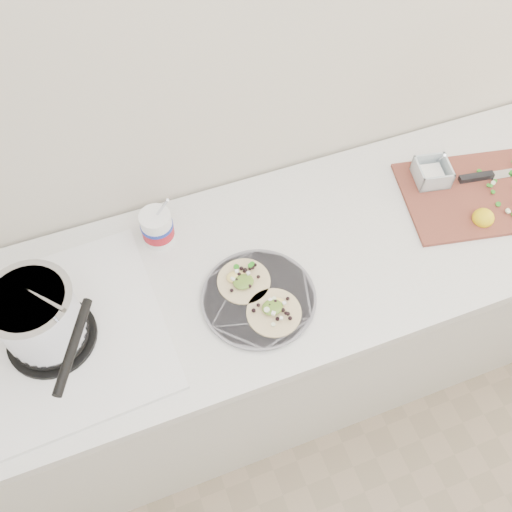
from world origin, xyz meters
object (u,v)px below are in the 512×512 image
object	(u,v)px
stove	(44,325)
tub	(158,225)
taco_plate	(259,297)
cutboard	(476,189)

from	to	relation	value
stove	tub	bearing A→B (deg)	29.91
stove	taco_plate	distance (m)	0.55
stove	taco_plate	size ratio (longest dim) A/B	1.86
taco_plate	cutboard	size ratio (longest dim) A/B	0.61
tub	taco_plate	bearing A→B (deg)	-56.16
tub	cutboard	xyz separation A→B (m)	(0.96, -0.17, -0.05)
tub	cutboard	size ratio (longest dim) A/B	0.41
taco_plate	stove	bearing A→B (deg)	172.31
stove	cutboard	bearing A→B (deg)	-0.32
taco_plate	cutboard	xyz separation A→B (m)	(0.76, 0.12, 0.00)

